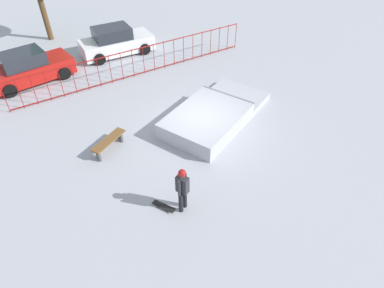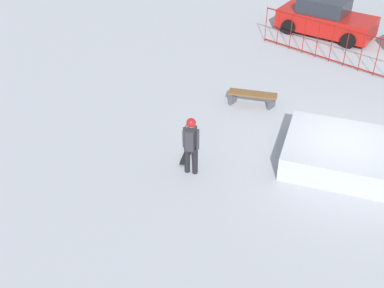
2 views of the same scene
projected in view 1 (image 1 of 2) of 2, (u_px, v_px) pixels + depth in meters
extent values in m
plane|color=#A8AAB2|center=(200.00, 129.00, 13.84)|extent=(60.00, 60.00, 0.00)
cube|color=#B0B3BB|center=(206.00, 121.00, 13.69)|extent=(4.32, 3.77, 0.70)
cube|color=#B0B3BB|center=(237.00, 96.00, 15.53)|extent=(2.65, 3.09, 0.30)
cylinder|color=gray|center=(228.00, 95.00, 14.60)|extent=(1.06, 2.44, 0.08)
cylinder|color=black|center=(185.00, 198.00, 10.42)|extent=(0.15, 0.15, 0.82)
cylinder|color=black|center=(181.00, 202.00, 10.28)|extent=(0.15, 0.15, 0.82)
cube|color=#2D2D33|center=(182.00, 185.00, 9.89)|extent=(0.36, 0.44, 0.60)
cylinder|color=#2D2D33|center=(185.00, 181.00, 10.00)|extent=(0.09, 0.09, 0.60)
cylinder|color=#2D2D33|center=(179.00, 188.00, 9.78)|extent=(0.09, 0.09, 0.60)
sphere|color=tan|center=(182.00, 174.00, 9.60)|extent=(0.22, 0.22, 0.22)
sphere|color=#A51919|center=(182.00, 173.00, 9.58)|extent=(0.25, 0.25, 0.25)
cube|color=black|center=(164.00, 206.00, 10.58)|extent=(0.54, 0.80, 0.02)
cylinder|color=silver|center=(173.00, 208.00, 10.58)|extent=(0.05, 0.06, 0.06)
cylinder|color=silver|center=(169.00, 213.00, 10.43)|extent=(0.05, 0.06, 0.06)
cylinder|color=silver|center=(158.00, 201.00, 10.79)|extent=(0.05, 0.06, 0.06)
cylinder|color=silver|center=(155.00, 206.00, 10.64)|extent=(0.05, 0.06, 0.06)
cylinder|color=maroon|center=(137.00, 49.00, 16.50)|extent=(12.84, 0.25, 0.05)
cylinder|color=maroon|center=(140.00, 73.00, 17.37)|extent=(12.84, 0.25, 0.05)
cylinder|color=maroon|center=(5.00, 98.00, 14.30)|extent=(0.03, 0.03, 1.50)
cylinder|color=maroon|center=(19.00, 94.00, 14.55)|extent=(0.03, 0.03, 1.50)
cylinder|color=maroon|center=(34.00, 90.00, 14.80)|extent=(0.03, 0.03, 1.50)
cylinder|color=maroon|center=(48.00, 86.00, 15.06)|extent=(0.03, 0.03, 1.50)
cylinder|color=maroon|center=(61.00, 83.00, 15.31)|extent=(0.03, 0.03, 1.50)
cylinder|color=maroon|center=(74.00, 79.00, 15.56)|extent=(0.03, 0.03, 1.50)
cylinder|color=maroon|center=(86.00, 76.00, 15.81)|extent=(0.03, 0.03, 1.50)
cylinder|color=maroon|center=(99.00, 73.00, 16.07)|extent=(0.03, 0.03, 1.50)
cylinder|color=maroon|center=(110.00, 69.00, 16.32)|extent=(0.03, 0.03, 1.50)
cylinder|color=maroon|center=(122.00, 66.00, 16.57)|extent=(0.03, 0.03, 1.50)
cylinder|color=maroon|center=(133.00, 63.00, 16.82)|extent=(0.03, 0.03, 1.50)
cylinder|color=maroon|center=(144.00, 60.00, 17.08)|extent=(0.03, 0.03, 1.50)
cylinder|color=maroon|center=(154.00, 58.00, 17.33)|extent=(0.03, 0.03, 1.50)
cylinder|color=maroon|center=(164.00, 55.00, 17.58)|extent=(0.03, 0.03, 1.50)
cylinder|color=maroon|center=(174.00, 52.00, 17.83)|extent=(0.03, 0.03, 1.50)
cylinder|color=maroon|center=(184.00, 50.00, 18.09)|extent=(0.03, 0.03, 1.50)
cylinder|color=maroon|center=(193.00, 47.00, 18.34)|extent=(0.03, 0.03, 1.50)
cylinder|color=maroon|center=(202.00, 45.00, 18.59)|extent=(0.03, 0.03, 1.50)
cylinder|color=maroon|center=(211.00, 42.00, 18.84)|extent=(0.03, 0.03, 1.50)
cylinder|color=maroon|center=(219.00, 40.00, 19.10)|extent=(0.03, 0.03, 1.50)
cylinder|color=maroon|center=(228.00, 38.00, 19.35)|extent=(0.03, 0.03, 1.50)
cylinder|color=maroon|center=(236.00, 36.00, 19.60)|extent=(0.03, 0.03, 1.50)
cube|color=brown|center=(108.00, 140.00, 12.55)|extent=(1.61, 1.08, 0.06)
cube|color=#4C4C51|center=(120.00, 136.00, 13.14)|extent=(0.08, 0.36, 0.42)
cube|color=#4C4C51|center=(98.00, 155.00, 12.27)|extent=(0.08, 0.36, 0.42)
cube|color=red|center=(31.00, 71.00, 16.59)|extent=(4.26, 2.15, 0.80)
cube|color=#262B33|center=(22.00, 59.00, 16.02)|extent=(2.15, 1.71, 0.64)
cylinder|color=black|center=(51.00, 62.00, 17.90)|extent=(0.66, 0.29, 0.64)
cylinder|color=black|center=(64.00, 73.00, 16.91)|extent=(0.66, 0.29, 0.64)
cylinder|color=black|center=(10.00, 91.00, 15.58)|extent=(0.66, 0.29, 0.64)
cube|color=white|center=(117.00, 45.00, 19.07)|extent=(4.22, 2.00, 0.80)
cube|color=#262B33|center=(112.00, 33.00, 18.53)|extent=(2.11, 1.64, 0.64)
cylinder|color=black|center=(134.00, 39.00, 20.29)|extent=(0.65, 0.27, 0.64)
cylinder|color=black|center=(145.00, 49.00, 19.16)|extent=(0.65, 0.27, 0.64)
cylinder|color=black|center=(91.00, 48.00, 19.28)|extent=(0.65, 0.27, 0.64)
cylinder|color=black|center=(100.00, 59.00, 18.15)|extent=(0.65, 0.27, 0.64)
cylinder|color=brown|center=(44.00, 14.00, 20.07)|extent=(0.33, 0.33, 3.14)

